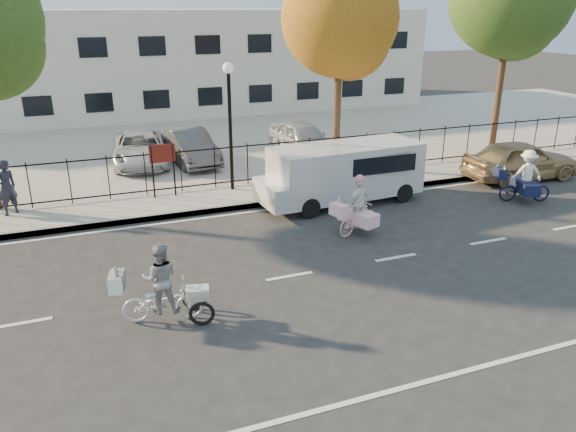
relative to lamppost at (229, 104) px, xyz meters
name	(u,v)px	position (x,y,z in m)	size (l,w,h in m)	color
ground	(290,276)	(-0.50, -6.80, -3.11)	(120.00, 120.00, 0.00)	#333334
road_markings	(290,276)	(-0.50, -6.80, -3.11)	(60.00, 9.52, 0.01)	silver
curb	(233,208)	(-0.50, -1.75, -3.04)	(60.00, 0.10, 0.15)	#A8A399
sidewalk	(224,199)	(-0.50, -0.70, -3.04)	(60.00, 2.20, 0.15)	#A8A399
parking_lot	(175,143)	(-0.50, 8.20, -3.04)	(60.00, 15.60, 0.15)	#A8A399
iron_fence	(215,167)	(-0.50, 0.40, -2.21)	(58.00, 0.06, 1.50)	black
building	(142,61)	(-0.50, 18.20, -0.11)	(34.00, 10.00, 6.00)	silver
lamppost	(229,104)	(0.00, 0.00, 0.00)	(0.36, 0.36, 4.33)	black
street_sign	(163,160)	(-2.35, 0.00, -1.70)	(0.85, 0.06, 1.80)	black
zebra_trike	(162,292)	(-3.70, -7.73, -2.44)	(2.03, 1.08, 1.73)	silver
unicorn_bike	(358,212)	(2.33, -4.93, -2.46)	(1.79, 1.30, 1.77)	#FCC0C6
bull_bike	(525,181)	(8.90, -4.40, -2.40)	(1.96, 1.39, 1.77)	black
white_van	(343,171)	(3.16, -2.30, -2.03)	(5.60, 2.20, 1.95)	white
gold_sedan	(520,160)	(10.62, -2.30, -2.36)	(1.77, 4.41, 1.50)	tan
pedestrian	(6,188)	(-7.10, 0.00, -2.10)	(0.63, 0.41, 1.73)	black
lot_car_b	(140,148)	(-2.54, 4.60, -2.33)	(2.10, 4.56, 1.27)	silver
lot_car_c	(190,147)	(-0.61, 4.00, -2.29)	(1.43, 4.09, 1.35)	#494A51
lot_car_d	(302,138)	(4.18, 3.65, -2.26)	(1.67, 4.15, 1.41)	#AFB0B7
tree_mid	(342,24)	(4.81, 1.40, 2.46)	(4.34, 4.34, 7.96)	#442D1D
tree_east	(512,1)	(12.28, 1.09, 3.27)	(4.97, 4.97, 9.11)	#442D1D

